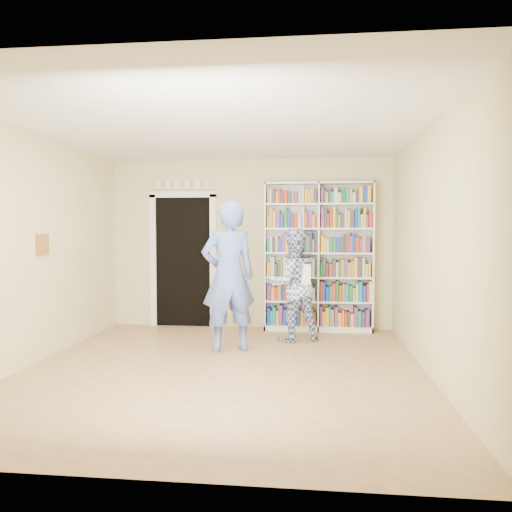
% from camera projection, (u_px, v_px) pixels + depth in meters
% --- Properties ---
extents(floor, '(5.00, 5.00, 0.00)m').
position_uv_depth(floor, '(223.00, 370.00, 5.61)').
color(floor, olive).
rests_on(floor, ground).
extents(ceiling, '(5.00, 5.00, 0.00)m').
position_uv_depth(ceiling, '(222.00, 127.00, 5.47)').
color(ceiling, white).
rests_on(ceiling, wall_back).
extents(wall_back, '(4.50, 0.00, 4.50)m').
position_uv_depth(wall_back, '(250.00, 244.00, 8.02)').
color(wall_back, beige).
rests_on(wall_back, floor).
extents(wall_left, '(0.00, 5.00, 5.00)m').
position_uv_depth(wall_left, '(32.00, 249.00, 5.79)').
color(wall_left, beige).
rests_on(wall_left, floor).
extents(wall_right, '(0.00, 5.00, 5.00)m').
position_uv_depth(wall_right, '(432.00, 251.00, 5.29)').
color(wall_right, beige).
rests_on(wall_right, floor).
extents(bookshelf, '(1.68, 0.31, 2.31)m').
position_uv_depth(bookshelf, '(318.00, 256.00, 7.76)').
color(bookshelf, white).
rests_on(bookshelf, floor).
extents(doorway, '(1.10, 0.08, 2.43)m').
position_uv_depth(doorway, '(183.00, 254.00, 8.13)').
color(doorway, black).
rests_on(doorway, floor).
extents(wall_art, '(0.03, 0.25, 0.25)m').
position_uv_depth(wall_art, '(43.00, 244.00, 5.98)').
color(wall_art, brown).
rests_on(wall_art, wall_left).
extents(man_blue, '(0.84, 0.72, 1.95)m').
position_uv_depth(man_blue, '(229.00, 276.00, 6.46)').
color(man_blue, '#5C7ACD').
rests_on(man_blue, floor).
extents(man_plaid, '(0.94, 0.85, 1.59)m').
position_uv_depth(man_plaid, '(293.00, 285.00, 7.07)').
color(man_plaid, '#2E4F8F').
rests_on(man_plaid, floor).
extents(paper_sheet, '(0.20, 0.04, 0.28)m').
position_uv_depth(paper_sheet, '(303.00, 274.00, 6.85)').
color(paper_sheet, white).
rests_on(paper_sheet, man_plaid).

